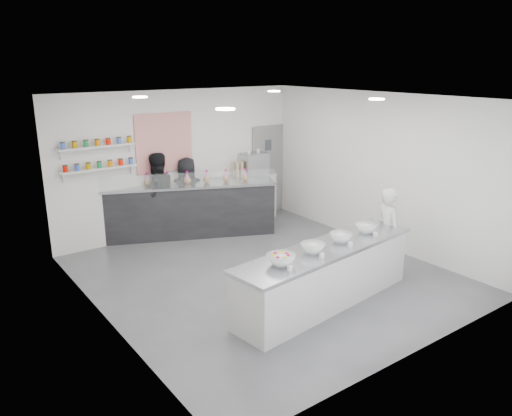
{
  "coord_description": "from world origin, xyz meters",
  "views": [
    {
      "loc": [
        -4.79,
        -6.3,
        3.56
      ],
      "look_at": [
        0.09,
        0.4,
        1.1
      ],
      "focal_mm": 35.0,
      "sensor_mm": 36.0,
      "label": 1
    }
  ],
  "objects": [
    {
      "name": "downlight_0",
      "position": [
        -1.4,
        -1.0,
        2.98
      ],
      "size": [
        0.24,
        0.24,
        0.02
      ],
      "primitive_type": "cylinder",
      "color": "white",
      "rests_on": "ceiling"
    },
    {
      "name": "back_wall",
      "position": [
        0.0,
        3.0,
        1.5
      ],
      "size": [
        5.5,
        0.0,
        5.5
      ],
      "primitive_type": "plane",
      "rotation": [
        1.57,
        0.0,
        0.0
      ],
      "color": "white",
      "rests_on": "floor"
    },
    {
      "name": "woman_prep",
      "position": [
        1.75,
        -1.14,
        0.76
      ],
      "size": [
        0.53,
        0.65,
        1.53
      ],
      "primitive_type": "imported",
      "rotation": [
        0.0,
        0.0,
        1.23
      ],
      "color": "silver",
      "rests_on": "floor"
    },
    {
      "name": "floor",
      "position": [
        0.0,
        0.0,
        0.0
      ],
      "size": [
        6.0,
        6.0,
        0.0
      ],
      "primitive_type": "plane",
      "color": "#515156",
      "rests_on": "ground"
    },
    {
      "name": "right_wall",
      "position": [
        2.75,
        0.0,
        1.5
      ],
      "size": [
        0.0,
        6.0,
        6.0
      ],
      "primitive_type": "plane",
      "rotation": [
        1.57,
        0.0,
        -1.57
      ],
      "color": "white",
      "rests_on": "floor"
    },
    {
      "name": "pattern_panel",
      "position": [
        -0.35,
        2.98,
        1.95
      ],
      "size": [
        1.25,
        0.03,
        1.2
      ],
      "primitive_type": "cube",
      "color": "red",
      "rests_on": "back_wall"
    },
    {
      "name": "ceiling",
      "position": [
        0.0,
        0.0,
        3.0
      ],
      "size": [
        6.0,
        6.0,
        0.0
      ],
      "primitive_type": "plane",
      "rotation": [
        3.14,
        0.0,
        0.0
      ],
      "color": "white",
      "rests_on": "floor"
    },
    {
      "name": "staff_right",
      "position": [
        0.07,
        2.85,
        0.81
      ],
      "size": [
        0.93,
        0.8,
        1.62
      ],
      "primitive_type": "imported",
      "rotation": [
        0.0,
        0.0,
        2.71
      ],
      "color": "black",
      "rests_on": "floor"
    },
    {
      "name": "cookie_bags",
      "position": [
        -0.06,
        2.6,
        1.25
      ],
      "size": [
        2.39,
        1.17,
        0.27
      ],
      "primitive_type": null,
      "rotation": [
        0.0,
        0.0,
        -0.42
      ],
      "color": "#C96390",
      "rests_on": "back_bar"
    },
    {
      "name": "prep_counter",
      "position": [
        0.12,
        -1.35,
        0.45
      ],
      "size": [
        3.4,
        1.15,
        0.91
      ],
      "primitive_type": "cube",
      "rotation": [
        0.0,
        0.0,
        0.12
      ],
      "color": "beige",
      "rests_on": "floor"
    },
    {
      "name": "downlight_3",
      "position": [
        1.4,
        1.6,
        2.98
      ],
      "size": [
        0.24,
        0.24,
        0.02
      ],
      "primitive_type": "cylinder",
      "color": "white",
      "rests_on": "ceiling"
    },
    {
      "name": "back_bar",
      "position": [
        -0.06,
        2.6,
        0.56
      ],
      "size": [
        3.57,
        2.07,
        1.12
      ],
      "primitive_type": "cube",
      "rotation": [
        0.0,
        0.0,
        -0.42
      ],
      "color": "black",
      "rests_on": "floor"
    },
    {
      "name": "downlight_1",
      "position": [
        1.4,
        -1.0,
        2.98
      ],
      "size": [
        0.24,
        0.24,
        0.02
      ],
      "primitive_type": "cylinder",
      "color": "white",
      "rests_on": "ceiling"
    },
    {
      "name": "preserve_jars",
      "position": [
        -1.75,
        2.88,
        1.88
      ],
      "size": [
        1.45,
        0.1,
        0.56
      ],
      "primitive_type": null,
      "color": "#F51300",
      "rests_on": "jar_shelf_lower"
    },
    {
      "name": "left_wall",
      "position": [
        -2.75,
        0.0,
        1.5
      ],
      "size": [
        0.0,
        6.0,
        6.0
      ],
      "primitive_type": "plane",
      "rotation": [
        1.57,
        0.0,
        1.57
      ],
      "color": "white",
      "rests_on": "floor"
    },
    {
      "name": "label_cards",
      "position": [
        0.06,
        -1.84,
        0.94
      ],
      "size": [
        2.01,
        0.04,
        0.07
      ],
      "primitive_type": null,
      "color": "white",
      "rests_on": "prep_counter"
    },
    {
      "name": "prep_bowls",
      "position": [
        0.12,
        -1.35,
        0.98
      ],
      "size": [
        2.34,
        0.72,
        0.14
      ],
      "primitive_type": null,
      "rotation": [
        0.0,
        0.0,
        0.12
      ],
      "color": "white",
      "rests_on": "prep_counter"
    },
    {
      "name": "downlight_2",
      "position": [
        -1.4,
        1.6,
        2.98
      ],
      "size": [
        0.24,
        0.24,
        0.02
      ],
      "primitive_type": "cylinder",
      "color": "white",
      "rests_on": "ceiling"
    },
    {
      "name": "espresso_ledge",
      "position": [
        1.55,
        2.78,
        0.53
      ],
      "size": [
        1.43,
        0.46,
        1.06
      ],
      "primitive_type": "cube",
      "color": "beige",
      "rests_on": "floor"
    },
    {
      "name": "cup_stacks",
      "position": [
        1.33,
        2.78,
        1.23
      ],
      "size": [
        0.24,
        0.24,
        0.32
      ],
      "primitive_type": null,
      "color": "tan",
      "rests_on": "espresso_ledge"
    },
    {
      "name": "jar_shelf_lower",
      "position": [
        -1.75,
        2.9,
        1.6
      ],
      "size": [
        1.45,
        0.22,
        0.04
      ],
      "primitive_type": "cube",
      "color": "silver",
      "rests_on": "back_wall"
    },
    {
      "name": "back_door",
      "position": [
        2.3,
        2.97,
        1.05
      ],
      "size": [
        0.88,
        0.04,
        2.1
      ],
      "primitive_type": "cube",
      "color": "gray",
      "rests_on": "floor"
    },
    {
      "name": "sneeze_guard",
      "position": [
        -0.18,
        2.31,
        1.27
      ],
      "size": [
        3.26,
        1.46,
        0.3
      ],
      "primitive_type": "cube",
      "rotation": [
        0.0,
        0.0,
        -0.42
      ],
      "color": "white",
      "rests_on": "back_bar"
    },
    {
      "name": "jar_shelf_upper",
      "position": [
        -1.75,
        2.9,
        2.02
      ],
      "size": [
        1.45,
        0.22,
        0.04
      ],
      "primitive_type": "cube",
      "color": "silver",
      "rests_on": "back_wall"
    },
    {
      "name": "staff_left",
      "position": [
        -0.64,
        2.85,
        0.9
      ],
      "size": [
        0.93,
        0.76,
        1.79
      ],
      "primitive_type": "imported",
      "rotation": [
        0.0,
        0.0,
        3.23
      ],
      "color": "black",
      "rests_on": "floor"
    },
    {
      "name": "espresso_machine",
      "position": [
        1.76,
        2.78,
        1.3
      ],
      "size": [
        0.61,
        0.42,
        0.46
      ],
      "primitive_type": "cube",
      "color": "#93969E",
      "rests_on": "espresso_ledge"
    }
  ]
}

